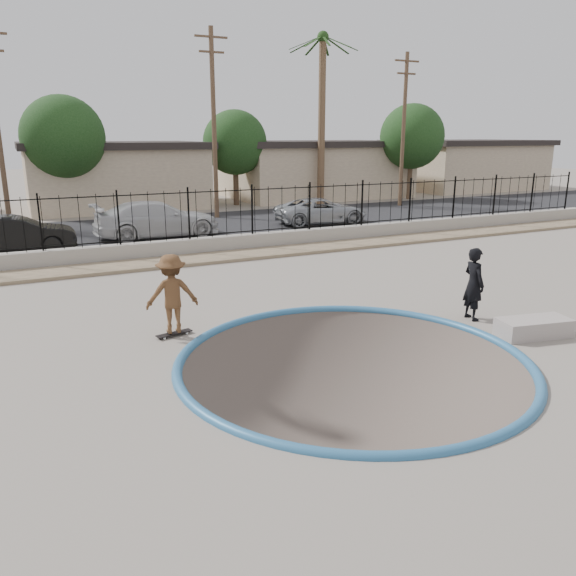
% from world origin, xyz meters
% --- Properties ---
extents(ground, '(120.00, 120.00, 2.20)m').
position_xyz_m(ground, '(0.00, 12.00, -1.10)').
color(ground, gray).
rests_on(ground, ground).
extents(bowl_pit, '(6.84, 6.84, 1.80)m').
position_xyz_m(bowl_pit, '(0.00, -1.00, 0.00)').
color(bowl_pit, '#51473E').
rests_on(bowl_pit, ground).
extents(coping_ring, '(7.04, 7.04, 0.20)m').
position_xyz_m(coping_ring, '(0.00, -1.00, 0.00)').
color(coping_ring, '#2C6491').
rests_on(coping_ring, ground).
extents(rock_strip, '(42.00, 1.60, 0.11)m').
position_xyz_m(rock_strip, '(0.00, 9.20, 0.06)').
color(rock_strip, tan).
rests_on(rock_strip, ground).
extents(retaining_wall, '(42.00, 0.45, 0.60)m').
position_xyz_m(retaining_wall, '(0.00, 10.30, 0.30)').
color(retaining_wall, gray).
rests_on(retaining_wall, ground).
extents(fence, '(40.00, 0.04, 1.80)m').
position_xyz_m(fence, '(0.00, 10.30, 1.50)').
color(fence, black).
rests_on(fence, retaining_wall).
extents(street, '(90.00, 8.00, 0.04)m').
position_xyz_m(street, '(0.00, 17.00, 0.02)').
color(street, black).
rests_on(street, ground).
extents(house_center, '(10.60, 8.60, 3.90)m').
position_xyz_m(house_center, '(0.00, 26.50, 1.97)').
color(house_center, tan).
rests_on(house_center, ground).
extents(house_east, '(12.60, 8.60, 3.90)m').
position_xyz_m(house_east, '(14.00, 26.50, 1.97)').
color(house_east, tan).
rests_on(house_east, ground).
extents(house_east_far, '(11.60, 8.60, 3.90)m').
position_xyz_m(house_east_far, '(28.00, 26.50, 1.97)').
color(house_east_far, tan).
rests_on(house_east_far, ground).
extents(palm_right, '(2.30, 2.30, 10.30)m').
position_xyz_m(palm_right, '(12.00, 22.00, 7.33)').
color(palm_right, brown).
rests_on(palm_right, ground).
extents(utility_pole_mid, '(1.70, 0.24, 9.50)m').
position_xyz_m(utility_pole_mid, '(4.00, 19.00, 4.96)').
color(utility_pole_mid, '#473323').
rests_on(utility_pole_mid, ground).
extents(utility_pole_right, '(1.70, 0.24, 9.00)m').
position_xyz_m(utility_pole_right, '(16.00, 19.00, 4.70)').
color(utility_pole_right, '#473323').
rests_on(utility_pole_right, ground).
extents(street_tree_left, '(4.32, 4.32, 6.36)m').
position_xyz_m(street_tree_left, '(-3.00, 23.00, 4.19)').
color(street_tree_left, '#473323').
rests_on(street_tree_left, ground).
extents(street_tree_mid, '(3.96, 3.96, 5.83)m').
position_xyz_m(street_tree_mid, '(7.00, 24.00, 3.84)').
color(street_tree_mid, '#473323').
rests_on(street_tree_mid, ground).
extents(street_tree_right, '(4.32, 4.32, 6.36)m').
position_xyz_m(street_tree_right, '(19.00, 22.00, 4.19)').
color(street_tree_right, '#473323').
rests_on(street_tree_right, ground).
extents(skater, '(1.20, 0.78, 1.75)m').
position_xyz_m(skater, '(-2.80, 1.98, 0.88)').
color(skater, brown).
rests_on(skater, ground).
extents(skateboard, '(0.84, 0.37, 0.07)m').
position_xyz_m(skateboard, '(-2.80, 1.98, 0.06)').
color(skateboard, black).
rests_on(skateboard, ground).
extents(videographer, '(0.48, 0.68, 1.76)m').
position_xyz_m(videographer, '(4.00, 0.02, 0.88)').
color(videographer, black).
rests_on(videographer, ground).
extents(concrete_ledge, '(1.71, 1.00, 0.40)m').
position_xyz_m(concrete_ledge, '(4.39, -1.50, 0.20)').
color(concrete_ledge, '#9F938D').
rests_on(concrete_ledge, ground).
extents(car_b, '(4.22, 1.68, 1.37)m').
position_xyz_m(car_b, '(-5.75, 13.40, 0.72)').
color(car_b, black).
rests_on(car_b, street).
extents(car_c, '(5.36, 2.27, 1.54)m').
position_xyz_m(car_c, '(-0.24, 14.42, 0.81)').
color(car_c, '#BDBDBF').
rests_on(car_c, street).
extents(car_d, '(4.72, 2.43, 1.27)m').
position_xyz_m(car_d, '(7.94, 14.60, 0.67)').
color(car_d, '#999DA2').
rests_on(car_d, street).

